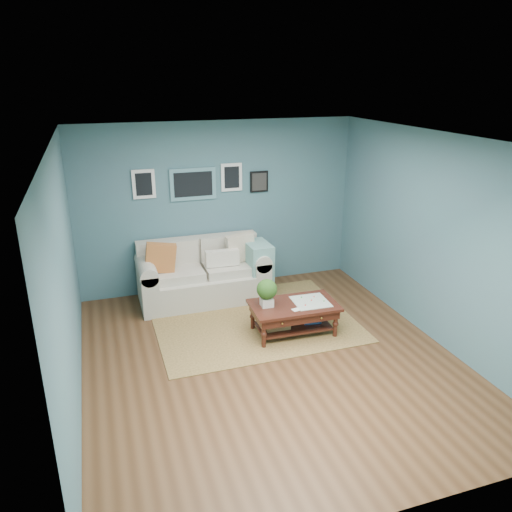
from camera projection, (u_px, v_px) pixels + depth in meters
name	position (u px, v px, depth m)	size (l,w,h in m)	color
room_shell	(269.00, 256.00, 5.82)	(5.00, 5.02, 2.70)	brown
area_rug	(254.00, 320.00, 7.21)	(2.80, 2.24, 0.01)	brown
loveseat	(208.00, 273.00, 7.81)	(2.02, 0.92, 1.04)	beige
coffee_table	(289.00, 309.00, 6.74)	(1.19, 0.72, 0.82)	#37190D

